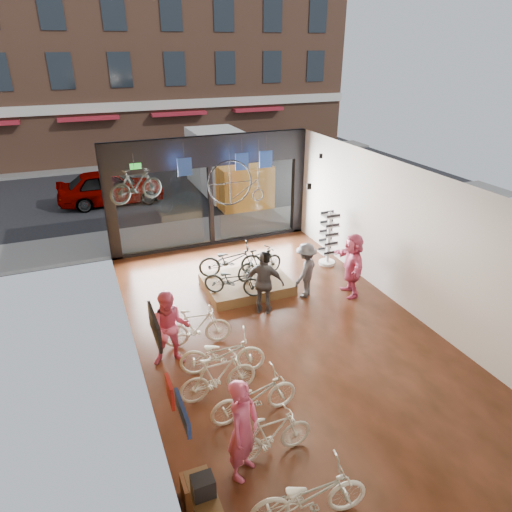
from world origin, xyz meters
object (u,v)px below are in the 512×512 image
customer_1 (171,329)px  floor_bike_1 (272,435)px  floor_bike_0 (309,496)px  display_bike_left (233,280)px  display_platform (247,284)px  customer_5 (352,265)px  floor_bike_3 (218,377)px  penny_farthing (239,183)px  customer_0 (243,430)px  customer_2 (264,283)px  customer_3 (306,270)px  box_truck (229,168)px  floor_bike_2 (254,396)px  floor_bike_5 (197,327)px  sunglasses_rack (328,239)px  display_bike_mid (260,263)px  display_bike_right (230,260)px  street_car (111,187)px  hung_bike (136,185)px  floor_bike_4 (222,354)px

customer_1 → floor_bike_1: bearing=-61.4°
floor_bike_0 → display_bike_left: bearing=-1.2°
display_platform → customer_5: customer_5 is taller
floor_bike_3 → penny_farthing: (2.75, 6.19, 2.01)m
customer_0 → customer_2: (2.27, 4.48, -0.06)m
customer_3 → penny_farthing: 3.72m
box_truck → floor_bike_1: (-4.18, -14.27, -0.92)m
floor_bike_2 → floor_bike_5: size_ratio=1.09×
floor_bike_1 → sunglasses_rack: (4.74, 6.27, 0.43)m
floor_bike_1 → floor_bike_5: (-0.32, 3.61, 0.03)m
floor_bike_5 → customer_2: customer_2 is taller
box_truck → floor_bike_1: 14.90m
box_truck → display_bike_left: 9.75m
floor_bike_0 → display_bike_mid: display_bike_mid is taller
box_truck → floor_bike_2: 13.94m
display_platform → customer_3: customer_3 is taller
display_bike_right → sunglasses_rack: (3.34, 0.13, 0.10)m
floor_bike_1 → display_bike_right: display_bike_right is taller
customer_3 → street_car: bearing=-107.1°
customer_5 → display_bike_right: bearing=-109.0°
customer_2 → floor_bike_5: bearing=52.4°
display_platform → sunglasses_rack: (3.01, 0.58, 0.73)m
street_car → hung_bike: size_ratio=2.86×
floor_bike_5 → customer_1: 0.91m
floor_bike_2 → display_bike_mid: 5.15m
street_car → floor_bike_5: (0.68, -11.66, -0.29)m
customer_1 → penny_farthing: 6.06m
customer_2 → box_truck: bearing=-71.4°
sunglasses_rack → display_bike_right: bearing=167.1°
sunglasses_rack → floor_bike_2: bearing=-146.6°
customer_0 → hung_bike: hung_bike is taller
floor_bike_3 → display_bike_left: 3.63m
display_bike_left → customer_3: (2.00, -0.34, 0.07)m
display_platform → display_bike_left: display_bike_left is taller
floor_bike_4 → customer_5: customer_5 is taller
floor_bike_1 → customer_5: (4.35, 4.33, 0.46)m
floor_bike_3 → customer_5: bearing=-63.2°
customer_2 → customer_3: (1.40, 0.37, -0.08)m
customer_5 → hung_bike: 6.41m
display_bike_mid → customer_0: (-2.71, -5.83, 0.17)m
floor_bike_2 → floor_bike_3: size_ratio=1.08×
street_car → hung_bike: 8.09m
box_truck → penny_farthing: penny_farthing is taller
floor_bike_3 → hung_bike: hung_bike is taller
display_platform → display_bike_right: display_bike_right is taller
customer_2 → hung_bike: 4.54m
customer_3 → floor_bike_2: bearing=12.4°
box_truck → customer_3: 9.64m
customer_5 → floor_bike_5: bearing=-68.7°
floor_bike_4 → customer_2: (1.79, 1.91, 0.40)m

